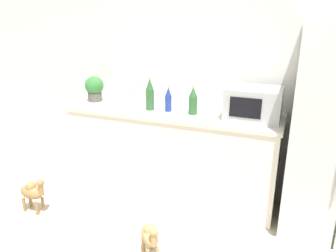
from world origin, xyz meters
TOP-DOWN VIEW (x-y plane):
  - wall_back at (0.00, 2.73)m, footprint 8.00×0.06m
  - back_counter at (-0.48, 2.40)m, footprint 2.10×0.63m
  - potted_plant at (-1.39, 2.43)m, footprint 0.20×0.20m
  - paper_towel_roll at (-1.15, 2.37)m, footprint 0.11×0.11m
  - microwave at (0.28, 2.42)m, footprint 0.48×0.37m
  - back_bottle_0 at (-0.51, 2.36)m, footprint 0.06×0.06m
  - back_bottle_1 at (-0.92, 2.50)m, footprint 0.07×0.07m
  - back_bottle_2 at (-0.69, 2.34)m, footprint 0.08×0.08m
  - back_bottle_3 at (-0.26, 2.35)m, footprint 0.08×0.08m
  - camel_figurine at (-0.37, 0.45)m, footprint 0.13×0.06m
  - camel_figurine_second at (0.21, 0.38)m, footprint 0.11×0.12m

SIDE VIEW (x-z plane):
  - back_counter at x=-0.48m, z-range 0.00..0.90m
  - back_bottle_1 at x=-0.92m, z-range 0.89..1.12m
  - back_bottle_0 at x=-0.51m, z-range 0.89..1.13m
  - paper_towel_roll at x=-1.15m, z-range 0.89..1.14m
  - back_bottle_3 at x=-0.26m, z-range 0.89..1.15m
  - microwave at x=0.28m, z-range 0.89..1.17m
  - potted_plant at x=-1.39m, z-range 0.90..1.17m
  - back_bottle_2 at x=-0.69m, z-range 0.89..1.21m
  - camel_figurine_second at x=0.21m, z-range 0.98..1.14m
  - camel_figurine at x=-0.37m, z-range 0.98..1.15m
  - wall_back at x=0.00m, z-range 0.00..2.55m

